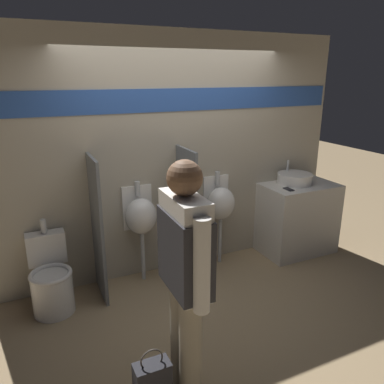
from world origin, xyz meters
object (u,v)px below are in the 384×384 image
object	(u,v)px
toilet	(51,281)
sink_basin	(295,179)
urinal_far	(220,204)
person_in_vest	(185,267)
cell_phone	(289,189)
urinal_near_counter	(141,216)

from	to	relation	value
toilet	sink_basin	bearing A→B (deg)	1.49
urinal_far	person_in_vest	world-z (taller)	person_in_vest
sink_basin	cell_phone	bearing A→B (deg)	-142.54
urinal_near_counter	toilet	world-z (taller)	urinal_near_counter
cell_phone	urinal_near_counter	bearing A→B (deg)	171.16
sink_basin	person_in_vest	world-z (taller)	person_in_vest
urinal_near_counter	person_in_vest	world-z (taller)	person_in_vest
toilet	person_in_vest	bearing A→B (deg)	-61.93
cell_phone	toilet	world-z (taller)	cell_phone
sink_basin	urinal_far	xyz separation A→B (m)	(-1.01, 0.10, -0.22)
cell_phone	person_in_vest	bearing A→B (deg)	-145.01
sink_basin	urinal_near_counter	size ratio (longest dim) A/B	0.38
urinal_far	person_in_vest	size ratio (longest dim) A/B	0.65
sink_basin	urinal_near_counter	bearing A→B (deg)	177.18
cell_phone	toilet	bearing A→B (deg)	177.94
urinal_near_counter	person_in_vest	size ratio (longest dim) A/B	0.65
toilet	cell_phone	bearing A→B (deg)	-2.06
cell_phone	urinal_far	size ratio (longest dim) A/B	0.12
urinal_far	person_in_vest	bearing A→B (deg)	-125.70
sink_basin	cell_phone	xyz separation A→B (m)	(-0.23, -0.18, -0.06)
sink_basin	person_in_vest	bearing A→B (deg)	-144.74
cell_phone	person_in_vest	xyz separation A→B (m)	(-1.97, -1.38, 0.10)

